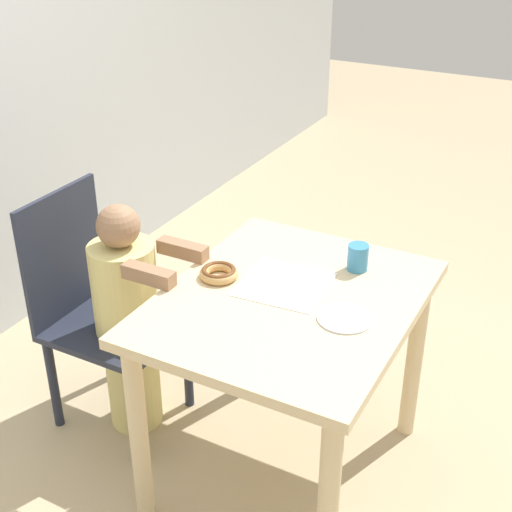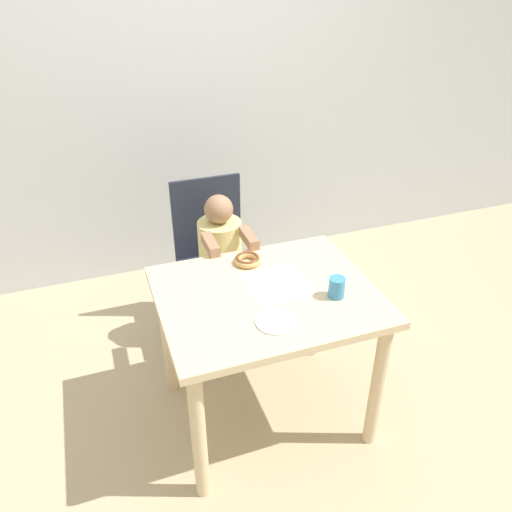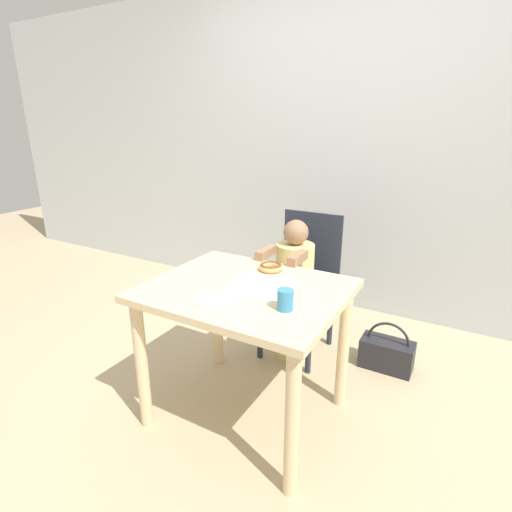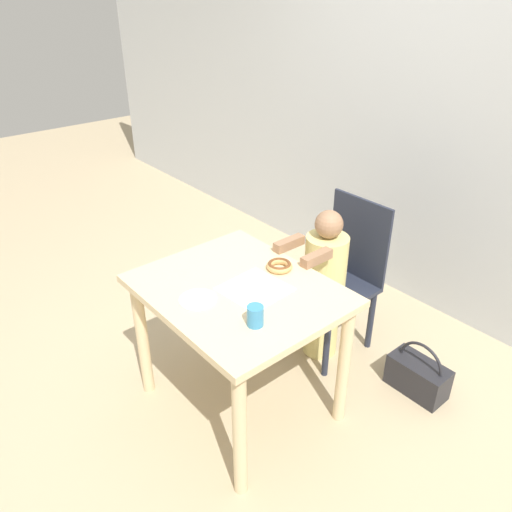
{
  "view_description": "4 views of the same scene",
  "coord_description": "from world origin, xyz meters",
  "px_view_note": "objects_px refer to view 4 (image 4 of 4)",
  "views": [
    {
      "loc": [
        -1.72,
        -0.8,
        1.88
      ],
      "look_at": [
        -0.01,
        0.11,
        0.84
      ],
      "focal_mm": 50.0,
      "sensor_mm": 36.0,
      "label": 1
    },
    {
      "loc": [
        -0.63,
        -1.62,
        1.95
      ],
      "look_at": [
        -0.01,
        0.11,
        0.84
      ],
      "focal_mm": 35.0,
      "sensor_mm": 36.0,
      "label": 2
    },
    {
      "loc": [
        0.9,
        -1.48,
        1.47
      ],
      "look_at": [
        -0.01,
        0.11,
        0.84
      ],
      "focal_mm": 28.0,
      "sensor_mm": 36.0,
      "label": 3
    },
    {
      "loc": [
        1.52,
        -1.18,
        1.97
      ],
      "look_at": [
        -0.01,
        0.11,
        0.84
      ],
      "focal_mm": 35.0,
      "sensor_mm": 36.0,
      "label": 4
    }
  ],
  "objects_px": {
    "chair": "(340,278)",
    "donut": "(279,266)",
    "child_figure": "(324,286)",
    "handbag": "(418,376)",
    "cup": "(255,316)"
  },
  "relations": [
    {
      "from": "child_figure",
      "to": "cup",
      "type": "bearing_deg",
      "value": -68.57
    },
    {
      "from": "chair",
      "to": "child_figure",
      "type": "bearing_deg",
      "value": -90.0
    },
    {
      "from": "handbag",
      "to": "cup",
      "type": "xyz_separation_m",
      "value": [
        -0.28,
        -0.9,
        0.67
      ]
    },
    {
      "from": "child_figure",
      "to": "cup",
      "type": "relative_size",
      "value": 10.17
    },
    {
      "from": "chair",
      "to": "donut",
      "type": "xyz_separation_m",
      "value": [
        0.03,
        -0.51,
        0.29
      ]
    },
    {
      "from": "child_figure",
      "to": "handbag",
      "type": "relative_size",
      "value": 2.89
    },
    {
      "from": "child_figure",
      "to": "handbag",
      "type": "xyz_separation_m",
      "value": [
        0.57,
        0.16,
        -0.35
      ]
    },
    {
      "from": "chair",
      "to": "handbag",
      "type": "xyz_separation_m",
      "value": [
        0.57,
        0.02,
        -0.35
      ]
    },
    {
      "from": "chair",
      "to": "child_figure",
      "type": "xyz_separation_m",
      "value": [
        -0.0,
        -0.14,
        0.0
      ]
    },
    {
      "from": "donut",
      "to": "cup",
      "type": "distance_m",
      "value": 0.46
    },
    {
      "from": "handbag",
      "to": "cup",
      "type": "height_order",
      "value": "cup"
    },
    {
      "from": "chair",
      "to": "donut",
      "type": "bearing_deg",
      "value": -86.74
    },
    {
      "from": "child_figure",
      "to": "donut",
      "type": "relative_size",
      "value": 7.18
    },
    {
      "from": "child_figure",
      "to": "donut",
      "type": "distance_m",
      "value": 0.47
    },
    {
      "from": "chair",
      "to": "child_figure",
      "type": "relative_size",
      "value": 0.99
    }
  ]
}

